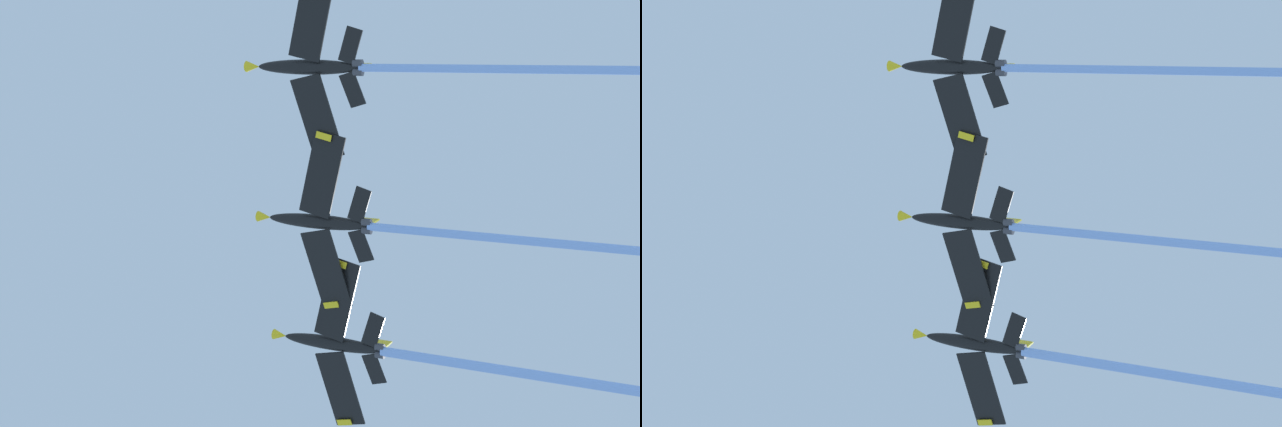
{
  "view_description": "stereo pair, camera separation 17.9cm",
  "coord_description": "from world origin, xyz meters",
  "views": [
    {
      "loc": [
        -33.42,
        -15.41,
        1.89
      ],
      "look_at": [
        -5.47,
        -4.49,
        115.29
      ],
      "focal_mm": 61.16,
      "sensor_mm": 36.0,
      "label": 1
    },
    {
      "loc": [
        -33.48,
        -15.24,
        1.89
      ],
      "look_at": [
        -5.47,
        -4.49,
        115.29
      ],
      "focal_mm": 61.16,
      "sensor_mm": 36.0,
      "label": 2
    }
  ],
  "objects": [
    {
      "name": "jet_inner_left",
      "position": [
        -17.58,
        -18.17,
        110.75
      ],
      "size": [
        23.8,
        49.15,
        27.03
      ],
      "color": "black"
    },
    {
      "name": "jet_centre",
      "position": [
        -1.6,
        -13.19,
        110.2
      ],
      "size": [
        23.74,
        47.68,
        26.21
      ],
      "color": "black"
    },
    {
      "name": "jet_inner_right",
      "position": [
        12.49,
        -10.74,
        109.4
      ],
      "size": [
        23.52,
        45.87,
        25.62
      ],
      "color": "black"
    }
  ]
}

